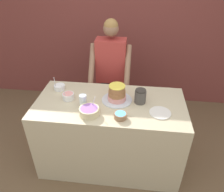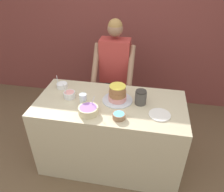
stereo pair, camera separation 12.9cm
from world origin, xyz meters
TOP-DOWN VIEW (x-y plane):
  - ground_plane at (0.00, 0.00)m, footprint 14.00×14.00m
  - wall_back at (0.00, 2.00)m, footprint 10.00×0.05m
  - counter at (0.00, 0.41)m, footprint 1.68×0.81m
  - person_baker at (-0.08, 1.16)m, footprint 0.55×0.47m
  - cake at (0.07, 0.46)m, footprint 0.34×0.34m
  - frosting_bowl_purple at (-0.18, 0.17)m, footprint 0.21×0.21m
  - frosting_bowl_pink at (-0.48, 0.42)m, footprint 0.13×0.13m
  - frosting_bowl_white at (-0.65, 0.62)m, footprint 0.13×0.13m
  - frosting_bowl_blue at (0.14, 0.15)m, footprint 0.13×0.13m
  - drinking_glass at (-0.28, 0.30)m, footprint 0.08×0.08m
  - ceramic_plate at (0.54, 0.27)m, footprint 0.23×0.23m
  - stoneware_jar at (0.33, 0.45)m, footprint 0.13×0.13m

SIDE VIEW (x-z plane):
  - ground_plane at x=0.00m, z-range 0.00..0.00m
  - counter at x=0.00m, z-range 0.00..0.93m
  - ceramic_plate at x=0.54m, z-range 0.93..0.94m
  - frosting_bowl_white at x=-0.65m, z-range 0.88..1.04m
  - frosting_bowl_blue at x=0.14m, z-range 0.93..0.99m
  - frosting_bowl_pink at x=-0.48m, z-range 0.88..1.06m
  - frosting_bowl_purple at x=-0.18m, z-range 0.88..1.07m
  - person_baker at x=-0.08m, z-range 0.17..1.82m
  - drinking_glass at x=-0.28m, z-range 0.93..1.07m
  - stoneware_jar at x=0.33m, z-range 0.93..1.09m
  - cake at x=0.07m, z-range 0.92..1.11m
  - wall_back at x=0.00m, z-range 0.00..2.60m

